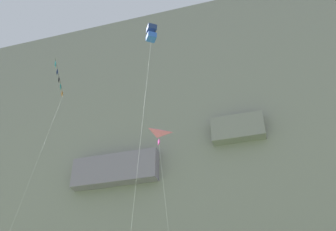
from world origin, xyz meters
TOP-DOWN VIEW (x-y plane):
  - cliff_face at (0.03, 70.82)m, footprint 180.00×33.51m
  - kite_banner_upper_left at (-18.84, 32.31)m, footprint 3.63×7.12m
  - kite_box_upper_right at (-3.43, 22.07)m, footprint 1.45×6.53m
  - kite_delta_high_center at (-2.93, 22.80)m, footprint 3.47×3.18m

SIDE VIEW (x-z plane):
  - kite_delta_high_center at x=-2.93m, z-range 8.08..25.68m
  - kite_box_upper_right at x=-3.43m, z-range 13.37..41.84m
  - kite_banner_upper_left at x=-18.84m, z-range 15.18..49.69m
  - cliff_face at x=0.03m, z-range -0.01..68.45m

